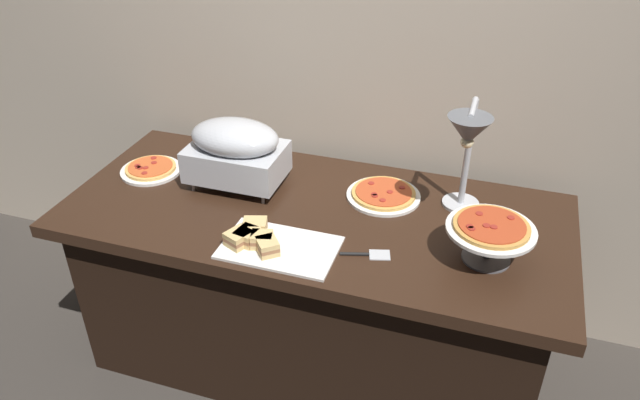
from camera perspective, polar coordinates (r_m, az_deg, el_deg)
The scene contains 11 objects.
ground_plane at distance 2.78m, azimuth -0.49°, elevation -14.20°, with size 8.00×8.00×0.00m, color #38332D.
back_wall at distance 2.53m, azimuth 3.08°, elevation 13.45°, with size 4.40×0.04×2.40m, color #B7A893.
buffet_table at distance 2.51m, azimuth -0.53°, elevation -8.13°, with size 1.90×0.84×0.76m.
chafing_dish at distance 2.40m, azimuth -7.92°, elevation 4.69°, with size 0.37×0.25×0.28m.
heat_lamp at distance 2.11m, azimuth 13.73°, elevation 5.54°, with size 0.15×0.30×0.44m.
pizza_plate_front at distance 2.37m, azimuth 5.99°, elevation 0.52°, with size 0.29×0.29×0.03m.
pizza_plate_center at distance 2.63m, azimuth -15.63°, elevation 2.81°, with size 0.25×0.25×0.03m.
pizza_plate_raised_stand at distance 2.05m, azimuth 15.74°, elevation -2.84°, with size 0.29×0.29×0.15m.
sandwich_platter at distance 2.09m, azimuth -5.25°, elevation -3.91°, with size 0.40×0.25×0.06m.
sauce_cup_near at distance 2.66m, azimuth -10.49°, elevation 4.09°, with size 0.06×0.06×0.04m.
serving_spatula at distance 2.06m, azimuth 4.50°, elevation -5.14°, with size 0.17×0.08×0.01m.
Camera 1 is at (0.62, -1.81, 2.01)m, focal length 34.04 mm.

